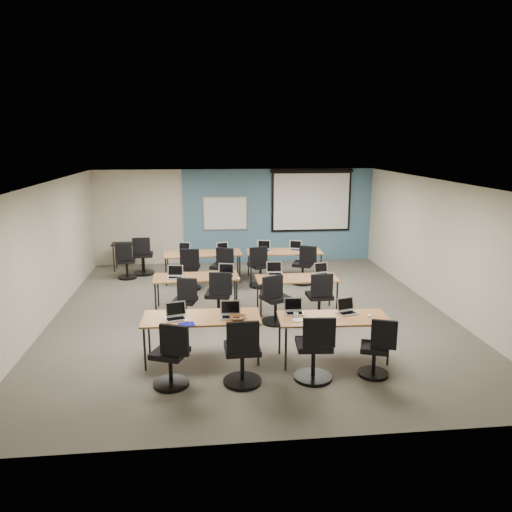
{
  "coord_description": "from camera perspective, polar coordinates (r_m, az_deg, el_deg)",
  "views": [
    {
      "loc": [
        -0.95,
        -9.75,
        3.53
      ],
      "look_at": [
        0.15,
        0.4,
        1.13
      ],
      "focal_mm": 35.0,
      "sensor_mm": 36.0,
      "label": 1
    }
  ],
  "objects": [
    {
      "name": "laptop_9",
      "position": [
        12.7,
        -3.85,
        0.75
      ],
      "size": [
        0.3,
        0.25,
        0.23
      ],
      "rotation": [
        0.0,
        0.0,
        0.19
      ],
      "color": "silver",
      "rests_on": "training_table_back_left"
    },
    {
      "name": "laptop_4",
      "position": [
        10.44,
        -9.22,
        -2.13
      ],
      "size": [
        0.32,
        0.28,
        0.25
      ],
      "rotation": [
        0.0,
        0.0,
        -0.14
      ],
      "color": "#AEAEAE",
      "rests_on": "training_table_mid_left"
    },
    {
      "name": "training_table_back_right",
      "position": [
        12.79,
        3.24,
        0.38
      ],
      "size": [
        1.9,
        0.79,
        0.73
      ],
      "rotation": [
        0.0,
        0.0,
        -0.03
      ],
      "color": "#AA6536",
      "rests_on": "floor"
    },
    {
      "name": "laptop_0",
      "position": [
        8.11,
        -9.17,
        -6.64
      ],
      "size": [
        0.33,
        0.28,
        0.25
      ],
      "rotation": [
        0.0,
        0.0,
        0.27
      ],
      "color": "#B1B1B3",
      "rests_on": "training_table_front_left"
    },
    {
      "name": "task_chair_5",
      "position": [
        9.94,
        -4.25,
        -4.99
      ],
      "size": [
        0.55,
        0.55,
        1.02
      ],
      "rotation": [
        0.0,
        0.0,
        -0.18
      ],
      "color": "black",
      "rests_on": "floor"
    },
    {
      "name": "laptop_5",
      "position": [
        10.46,
        -3.4,
        -1.95
      ],
      "size": [
        0.33,
        0.28,
        0.25
      ],
      "rotation": [
        0.0,
        0.0,
        -0.19
      ],
      "color": "#9D9DA9",
      "rests_on": "training_table_mid_left"
    },
    {
      "name": "mouse_11",
      "position": [
        12.78,
        5.65,
        0.57
      ],
      "size": [
        0.08,
        0.11,
        0.03
      ],
      "primitive_type": "ellipsoid",
      "rotation": [
        0.0,
        0.0,
        0.19
      ],
      "color": "white",
      "rests_on": "training_table_back_right"
    },
    {
      "name": "mouse_4",
      "position": [
        10.31,
        -7.93,
        -2.56
      ],
      "size": [
        0.07,
        0.11,
        0.04
      ],
      "primitive_type": "ellipsoid",
      "rotation": [
        0.0,
        0.0,
        0.09
      ],
      "color": "white",
      "rests_on": "training_table_mid_left"
    },
    {
      "name": "blue_accent_panel",
      "position": [
        14.55,
        2.58,
        4.61
      ],
      "size": [
        5.5,
        0.04,
        2.7
      ],
      "primitive_type": "cube",
      "color": "#3D5977",
      "rests_on": "wall_back"
    },
    {
      "name": "training_table_front_left",
      "position": [
        8.17,
        -6.24,
        -7.2
      ],
      "size": [
        1.89,
        0.79,
        0.73
      ],
      "rotation": [
        0.0,
        0.0,
        -0.02
      ],
      "color": "#A67638",
      "rests_on": "floor"
    },
    {
      "name": "mouse_7",
      "position": [
        10.53,
        8.02,
        -2.25
      ],
      "size": [
        0.07,
        0.1,
        0.03
      ],
      "primitive_type": "ellipsoid",
      "rotation": [
        0.0,
        0.0,
        -0.13
      ],
      "color": "white",
      "rests_on": "training_table_mid_right"
    },
    {
      "name": "laptop_11",
      "position": [
        12.9,
        4.6,
        0.94
      ],
      "size": [
        0.31,
        0.27,
        0.24
      ],
      "rotation": [
        0.0,
        0.0,
        -0.32
      ],
      "color": "#A4A4AE",
      "rests_on": "training_table_back_right"
    },
    {
      "name": "task_chair_8",
      "position": [
        12.01,
        -7.65,
        -1.85
      ],
      "size": [
        0.56,
        0.56,
        1.03
      ],
      "rotation": [
        0.0,
        0.0,
        -0.14
      ],
      "color": "black",
      "rests_on": "floor"
    },
    {
      "name": "blue_mousepad",
      "position": [
        7.86,
        -7.94,
        -7.73
      ],
      "size": [
        0.28,
        0.24,
        0.01
      ],
      "primitive_type": "cube",
      "rotation": [
        0.0,
        0.0,
        0.18
      ],
      "color": "#0B0C80",
      "rests_on": "training_table_front_left"
    },
    {
      "name": "mouse_10",
      "position": [
        12.63,
        1.62,
        0.49
      ],
      "size": [
        0.08,
        0.11,
        0.03
      ],
      "primitive_type": "ellipsoid",
      "rotation": [
        0.0,
        0.0,
        0.24
      ],
      "color": "white",
      "rests_on": "training_table_back_right"
    },
    {
      "name": "mouse_9",
      "position": [
        12.61,
        -2.88,
        0.45
      ],
      "size": [
        0.06,
        0.1,
        0.03
      ],
      "primitive_type": "ellipsoid",
      "rotation": [
        0.0,
        0.0,
        -0.05
      ],
      "color": "white",
      "rests_on": "training_table_back_left"
    },
    {
      "name": "task_chair_9",
      "position": [
        12.12,
        -3.86,
        -1.67
      ],
      "size": [
        0.55,
        0.53,
        1.01
      ],
      "rotation": [
        0.0,
        0.0,
        -0.37
      ],
      "color": "black",
      "rests_on": "floor"
    },
    {
      "name": "task_chair_4",
      "position": [
        9.83,
        -8.02,
        -5.5
      ],
      "size": [
        0.48,
        0.47,
        0.96
      ],
      "rotation": [
        0.0,
        0.0,
        -0.27
      ],
      "color": "black",
      "rests_on": "floor"
    },
    {
      "name": "task_chair_10",
      "position": [
        12.1,
        0.46,
        -1.6
      ],
      "size": [
        0.58,
        0.56,
        1.03
      ],
      "rotation": [
        0.0,
        0.0,
        0.33
      ],
      "color": "black",
      "rests_on": "floor"
    },
    {
      "name": "laptop_2",
      "position": [
        8.28,
        4.36,
        -6.12
      ],
      "size": [
        0.31,
        0.26,
        0.23
      ],
      "rotation": [
        0.0,
        0.0,
        -0.03
      ],
      "color": "#B9B9BC",
      "rests_on": "training_table_front_right"
    },
    {
      "name": "training_table_mid_right",
      "position": [
        10.37,
        4.69,
        -2.74
      ],
      "size": [
        1.69,
        0.7,
        0.73
      ],
      "rotation": [
        0.0,
        0.0,
        0.0
      ],
      "color": "brown",
      "rests_on": "floor"
    },
    {
      "name": "laptop_6",
      "position": [
        10.59,
        2.15,
        -1.74
      ],
      "size": [
        0.33,
        0.28,
        0.25
      ],
      "rotation": [
        0.0,
        0.0,
        -0.06
      ],
      "color": "#A9A9B4",
      "rests_on": "training_table_mid_right"
    },
    {
      "name": "mouse_1",
      "position": [
        8.02,
        -1.41,
        -7.09
      ],
      "size": [
        0.06,
        0.09,
        0.03
      ],
      "primitive_type": "ellipsoid",
      "rotation": [
        0.0,
        0.0,
        0.03
      ],
      "color": "white",
      "rests_on": "training_table_front_left"
    },
    {
      "name": "coffee_cup",
      "position": [
        8.07,
        4.59,
        -6.77
      ],
      "size": [
        0.08,
        0.08,
        0.06
      ],
      "primitive_type": "imported",
      "rotation": [
        0.0,
        0.0,
        -0.36
      ],
      "color": "silver",
      "rests_on": "snack_plate"
    },
    {
      "name": "mouse_6",
      "position": [
        10.35,
        3.96,
        -2.41
      ],
      "size": [
        0.07,
        0.1,
        0.03
      ],
      "primitive_type": "ellipsoid",
      "rotation": [
        0.0,
        0.0,
        -0.14
      ],
      "color": "white",
      "rests_on": "training_table_mid_right"
    },
    {
      "name": "snack_plate",
      "position": [
        7.97,
        4.75,
        -7.31
      ],
      "size": [
        0.21,
        0.21,
        0.01
      ],
      "primitive_type": "cylinder",
      "rotation": [
        0.0,
        0.0,
        -0.2
      ],
      "color": "white",
      "rests_on": "training_table_front_right"
    },
    {
      "name": "mouse_3",
      "position": [
        8.32,
        12.8,
        -6.67
      ],
      "size": [
        0.08,
        0.11,
        0.03
      ],
      "primitive_type": "ellipsoid",
      "rotation": [
        0.0,
        0.0,
        -0.2
      ],
      "color": "white",
      "rests_on": "training_table_front_right"
    },
    {
      "name": "ceiling",
      "position": [
        9.83,
        -0.62,
        8.4
      ],
      "size": [
        8.0,
        9.0,
        0.02
      ],
      "primitive_type": "cube",
      "color": "white",
      "rests_on": "ground"
    },
    {
      "name": "utility_table",
      "position": [
        14.1,
        -14.4,
        1.03
      ],
      "size": [
        0.87,
        0.48,
        0.75
      ],
      "rotation": [
        0.0,
        0.0,
        0.03
      ],
      "color": "black",
      "rests_on": "floor"
    },
    {
      "name": "wall_right",
      "position": [
        11.15,
        20.32,
        1.14
      ],
      "size": [
        0.04,
        9.0,
        2.7
      ],
      "primitive_type": "cube",
      "color": "beige",
      "rests_on": "ground"
    },
    {
      "name": "training_table_front_right",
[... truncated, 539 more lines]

